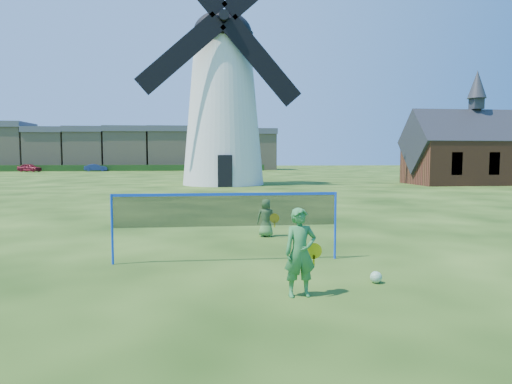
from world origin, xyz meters
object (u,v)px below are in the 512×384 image
object	(u,v)px
player_boy	(266,218)
chapel	(475,152)
windmill	(223,99)
play_ball	(376,277)
car_right	(96,168)
badminton_net	(227,211)
player_girl	(300,252)
car_left	(29,168)

from	to	relation	value
player_boy	chapel	bearing A→B (deg)	-118.52
windmill	chapel	world-z (taller)	windmill
play_ball	car_right	xyz separation A→B (m)	(-20.88, 67.11, 0.48)
badminton_net	player_girl	bearing A→B (deg)	-67.39
chapel	windmill	bearing A→B (deg)	175.13
badminton_net	play_ball	distance (m)	3.53
badminton_net	player_boy	xyz separation A→B (m)	(1.30, 3.01, -0.58)
chapel	player_boy	distance (m)	31.50
windmill	player_boy	world-z (taller)	windmill
player_boy	car_right	size ratio (longest dim) A/B	0.31
player_girl	play_ball	xyz separation A→B (m)	(1.58, 0.62, -0.64)
chapel	car_right	bearing A→B (deg)	136.33
play_ball	car_right	size ratio (longest dim) A/B	0.06
chapel	player_girl	bearing A→B (deg)	-126.65
player_girl	car_left	world-z (taller)	player_girl
badminton_net	car_right	world-z (taller)	badminton_net
car_left	player_girl	bearing A→B (deg)	-136.76
play_ball	car_left	distance (m)	72.86
windmill	chapel	distance (m)	22.04
badminton_net	windmill	bearing A→B (deg)	87.86
play_ball	car_right	bearing A→B (deg)	107.28
chapel	car_left	distance (m)	63.22
car_right	windmill	bearing A→B (deg)	-164.19
chapel	badminton_net	size ratio (longest dim) A/B	2.26
car_left	play_ball	bearing A→B (deg)	-135.43
play_ball	player_boy	bearing A→B (deg)	105.31
badminton_net	car_right	bearing A→B (deg)	105.62
chapel	player_boy	bearing A→B (deg)	-132.54
chapel	badminton_net	world-z (taller)	chapel
chapel	player_boy	world-z (taller)	chapel
chapel	badminton_net	distance (m)	34.58
badminton_net	play_ball	size ratio (longest dim) A/B	22.95
play_ball	car_left	xyz separation A→B (m)	(-30.73, 66.06, 0.52)
player_boy	car_left	world-z (taller)	car_left
chapel	play_ball	distance (m)	34.60
badminton_net	player_boy	distance (m)	3.33
car_right	chapel	bearing A→B (deg)	-145.30
chapel	play_ball	world-z (taller)	chapel
car_left	chapel	bearing A→B (deg)	-107.18
badminton_net	car_right	size ratio (longest dim) A/B	1.42
car_left	badminton_net	bearing A→B (deg)	-136.72
chapel	play_ball	size ratio (longest dim) A/B	51.97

